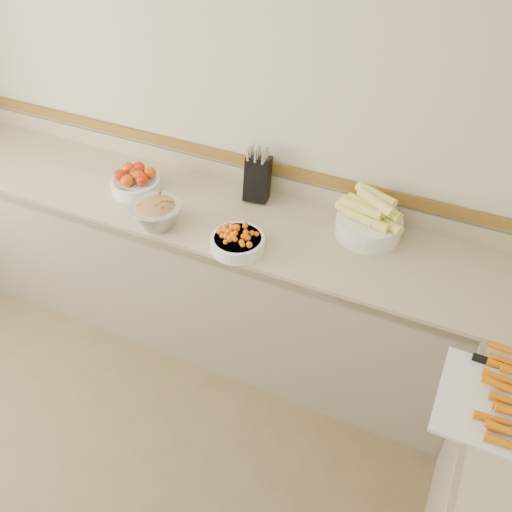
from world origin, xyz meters
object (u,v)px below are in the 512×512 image
at_px(corn_bowl, 369,220).
at_px(rhubarb_bowl, 157,213).
at_px(knife_block, 257,177).
at_px(cherry_tomato_bowl, 238,241).
at_px(tomato_bowl, 136,181).

relative_size(corn_bowl, rhubarb_bowl, 1.37).
bearing_deg(knife_block, rhubarb_bowl, -129.58).
relative_size(cherry_tomato_bowl, rhubarb_bowl, 1.00).
bearing_deg(tomato_bowl, cherry_tomato_bowl, -16.89).
distance_m(cherry_tomato_bowl, rhubarb_bowl, 0.45).
xyz_separation_m(tomato_bowl, rhubarb_bowl, (0.27, -0.22, 0.02)).
height_order(corn_bowl, rhubarb_bowl, corn_bowl).
bearing_deg(cherry_tomato_bowl, knife_block, 102.02).
xyz_separation_m(tomato_bowl, corn_bowl, (1.26, 0.15, 0.03)).
relative_size(cherry_tomato_bowl, corn_bowl, 0.73).
bearing_deg(tomato_bowl, corn_bowl, 6.72).
bearing_deg(rhubarb_bowl, tomato_bowl, 141.53).
distance_m(tomato_bowl, rhubarb_bowl, 0.35).
xyz_separation_m(tomato_bowl, cherry_tomato_bowl, (0.72, -0.22, -0.01)).
distance_m(knife_block, tomato_bowl, 0.67).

